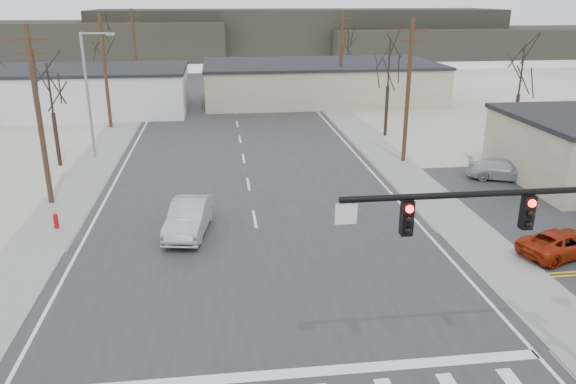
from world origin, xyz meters
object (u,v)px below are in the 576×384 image
at_px(car_far_a, 281,90).
at_px(car_parked_red, 562,243).
at_px(car_far_b, 178,73).
at_px(fire_hydrant, 56,221).
at_px(car_parked_silver, 502,170).
at_px(sedan_crossing, 189,217).
at_px(traffic_signal_mast, 559,240).

height_order(car_far_a, car_parked_red, car_far_a).
bearing_deg(car_far_b, car_far_a, -35.55).
height_order(fire_hydrant, car_parked_silver, car_parked_silver).
distance_m(sedan_crossing, car_parked_red, 17.74).
bearing_deg(car_far_a, car_far_b, -66.96).
bearing_deg(car_far_b, fire_hydrant, -77.17).
xyz_separation_m(car_far_a, car_parked_red, (7.74, -45.78, -0.10)).
bearing_deg(fire_hydrant, car_far_a, 67.80).
bearing_deg(car_parked_red, sedan_crossing, 56.64).
bearing_deg(car_far_b, sedan_crossing, -70.32).
bearing_deg(fire_hydrant, car_far_b, 87.08).
distance_m(car_far_a, car_far_b, 21.28).
relative_size(car_far_a, car_parked_red, 1.10).
height_order(car_far_b, car_parked_red, car_far_b).
xyz_separation_m(car_far_b, car_parked_red, (21.04, -62.39, -0.16)).
distance_m(car_far_a, car_parked_silver, 36.17).
distance_m(fire_hydrant, car_far_a, 42.78).
xyz_separation_m(traffic_signal_mast, sedan_crossing, (-11.27, 12.81, -3.81)).
xyz_separation_m(traffic_signal_mast, car_far_a, (-1.93, 53.81, -3.95)).
bearing_deg(fire_hydrant, traffic_signal_mast, -38.13).
relative_size(car_parked_red, car_parked_silver, 0.97).
bearing_deg(fire_hydrant, car_parked_silver, 10.61).
bearing_deg(traffic_signal_mast, car_parked_red, 54.09).
bearing_deg(traffic_signal_mast, car_far_b, 102.20).
bearing_deg(car_far_b, car_parked_silver, -49.29).
height_order(fire_hydrant, car_parked_red, car_parked_red).
height_order(fire_hydrant, car_far_a, car_far_a).
relative_size(traffic_signal_mast, car_far_b, 2.06).
bearing_deg(traffic_signal_mast, car_far_a, 92.05).
bearing_deg(fire_hydrant, car_parked_red, -14.49).
distance_m(traffic_signal_mast, car_parked_red, 10.70).
bearing_deg(car_parked_silver, car_parked_red, -174.61).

